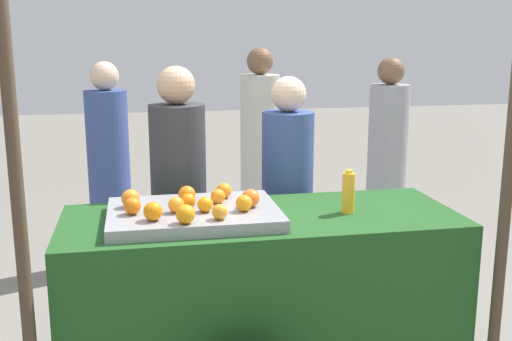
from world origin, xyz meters
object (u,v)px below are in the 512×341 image
(stall_counter, at_px, (261,299))
(orange_0, at_px, (188,201))
(vendor_left, at_px, (180,214))
(orange_1, at_px, (153,211))
(vendor_right, at_px, (287,213))
(juice_bottle, at_px, (348,192))

(stall_counter, distance_m, orange_0, 0.67)
(stall_counter, bearing_deg, vendor_left, 120.84)
(orange_1, bearing_deg, stall_counter, 19.05)
(orange_1, height_order, vendor_left, vendor_left)
(vendor_right, bearing_deg, orange_0, -135.93)
(orange_1, bearing_deg, juice_bottle, 8.55)
(stall_counter, distance_m, orange_1, 0.81)
(orange_0, bearing_deg, vendor_right, 44.07)
(orange_0, bearing_deg, orange_1, -135.79)
(orange_0, height_order, juice_bottle, juice_bottle)
(orange_0, bearing_deg, vendor_left, 90.11)
(vendor_right, bearing_deg, juice_bottle, -76.74)
(vendor_left, distance_m, vendor_right, 0.66)
(vendor_right, bearing_deg, vendor_left, 179.61)
(orange_1, distance_m, vendor_left, 0.87)
(stall_counter, distance_m, vendor_right, 0.74)
(orange_0, height_order, vendor_left, vendor_left)
(orange_0, height_order, vendor_right, vendor_right)
(orange_0, relative_size, vendor_left, 0.05)
(stall_counter, relative_size, vendor_right, 1.28)
(juice_bottle, relative_size, vendor_right, 0.14)
(orange_0, distance_m, juice_bottle, 0.82)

